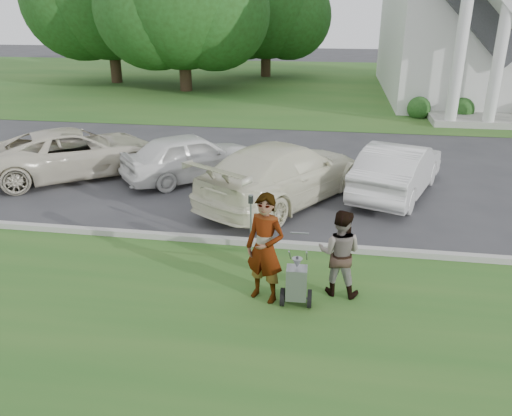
% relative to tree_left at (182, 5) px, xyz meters
% --- Properties ---
extents(ground, '(120.00, 120.00, 0.00)m').
position_rel_tree_left_xyz_m(ground, '(8.01, -21.99, -5.11)').
color(ground, '#333335').
rests_on(ground, ground).
extents(grass_strip, '(80.00, 7.00, 0.01)m').
position_rel_tree_left_xyz_m(grass_strip, '(8.01, -24.99, -5.11)').
color(grass_strip, '#26581E').
rests_on(grass_strip, ground).
extents(church_lawn, '(80.00, 30.00, 0.01)m').
position_rel_tree_left_xyz_m(church_lawn, '(8.01, 5.01, -5.11)').
color(church_lawn, '#26581E').
rests_on(church_lawn, ground).
extents(curb, '(80.00, 0.18, 0.15)m').
position_rel_tree_left_xyz_m(curb, '(8.01, -21.44, -5.04)').
color(curb, '#9E9E93').
rests_on(curb, ground).
extents(tree_left, '(10.63, 8.40, 9.71)m').
position_rel_tree_left_xyz_m(tree_left, '(0.00, 0.00, 0.00)').
color(tree_left, '#332316').
rests_on(tree_left, ground).
extents(tree_back, '(9.61, 7.60, 8.89)m').
position_rel_tree_left_xyz_m(tree_back, '(4.00, 8.00, -0.38)').
color(tree_back, '#332316').
rests_on(tree_back, ground).
extents(striping_cart, '(0.57, 1.11, 1.02)m').
position_rel_tree_left_xyz_m(striping_cart, '(9.07, -23.69, -4.67)').
color(striping_cart, black).
rests_on(striping_cart, ground).
extents(person_left, '(0.86, 0.72, 2.01)m').
position_rel_tree_left_xyz_m(person_left, '(8.49, -23.56, -4.11)').
color(person_left, '#999999').
rests_on(person_left, ground).
extents(person_right, '(0.89, 0.74, 1.64)m').
position_rel_tree_left_xyz_m(person_right, '(9.79, -23.16, -4.29)').
color(person_right, '#999999').
rests_on(person_right, ground).
extents(parking_meter_near, '(0.10, 0.09, 1.35)m').
position_rel_tree_left_xyz_m(parking_meter_near, '(7.94, -21.81, -4.26)').
color(parking_meter_near, gray).
rests_on(parking_meter_near, ground).
extents(car_a, '(5.71, 5.13, 1.47)m').
position_rel_tree_left_xyz_m(car_a, '(1.62, -17.31, -4.37)').
color(car_a, beige).
rests_on(car_a, ground).
extents(car_b, '(4.33, 4.04, 1.44)m').
position_rel_tree_left_xyz_m(car_b, '(5.29, -17.10, -4.39)').
color(car_b, white).
rests_on(car_b, ground).
extents(car_c, '(4.83, 5.95, 1.62)m').
position_rel_tree_left_xyz_m(car_c, '(8.29, -18.55, -4.30)').
color(car_c, '#EFECCB').
rests_on(car_c, ground).
extents(car_d, '(3.01, 4.74, 1.47)m').
position_rel_tree_left_xyz_m(car_d, '(11.39, -17.47, -4.37)').
color(car_d, silver).
rests_on(car_d, ground).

